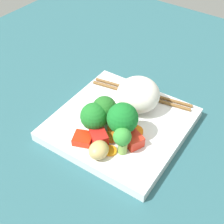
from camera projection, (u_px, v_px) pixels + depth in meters
ground_plane at (120, 131)px, 60.61cm from camera, size 110.00×110.00×2.00cm
square_plate at (120, 124)px, 59.29cm from camera, size 23.93×23.93×1.91cm
rice_mound at (138, 95)px, 59.23cm from camera, size 10.91×10.91×6.33cm
broccoli_floret_0 at (123, 119)px, 52.78cm from camera, size 5.36×5.36×7.10cm
broccoli_floret_1 at (94, 117)px, 54.96cm from camera, size 4.86×4.86×5.63cm
broccoli_floret_2 at (122, 138)px, 51.19cm from camera, size 3.04×3.04×4.93cm
broccoli_floret_3 at (105, 109)px, 55.92cm from camera, size 4.39×4.39×5.78cm
carrot_slice_0 at (111, 137)px, 55.13cm from camera, size 2.35×2.35×0.67cm
carrot_slice_1 at (110, 151)px, 52.93cm from camera, size 2.48×2.48×0.44cm
carrot_slice_2 at (116, 128)px, 56.77cm from camera, size 3.16×3.16×0.53cm
carrot_slice_3 at (135, 131)px, 56.19cm from camera, size 4.17×4.17×0.51cm
pepper_chunk_0 at (133, 140)px, 53.67cm from camera, size 3.73×3.87×1.97cm
pepper_chunk_1 at (98, 137)px, 54.13cm from camera, size 3.95×4.06×2.07cm
pepper_chunk_2 at (83, 139)px, 54.35cm from camera, size 3.93×4.04×1.33cm
chicken_piece_0 at (120, 117)px, 57.89cm from camera, size 3.00×3.29×1.88cm
chicken_piece_1 at (113, 112)px, 59.08cm from camera, size 2.96×2.82×1.58cm
chicken_piece_2 at (99, 150)px, 51.65cm from camera, size 4.30×3.87×2.60cm
chopstick_pair at (141, 94)px, 63.91cm from camera, size 5.67×20.80×0.63cm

